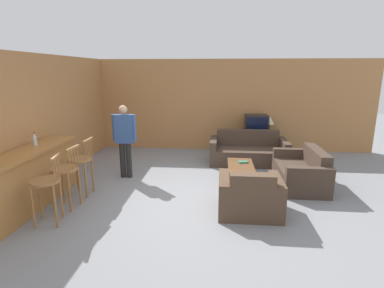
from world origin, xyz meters
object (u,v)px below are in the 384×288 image
bar_chair_near (47,186)px  loveseat_right (302,172)px  table_lamp (270,121)px  bottle (35,140)px  bar_chair_far (81,163)px  tv_unit (255,143)px  armchair_near (250,197)px  coffee_table (241,168)px  book_on_table (243,162)px  person_by_window (125,137)px  bar_chair_mid (65,173)px  tv (256,124)px  couch_far (248,152)px

bar_chair_near → loveseat_right: 4.67m
bar_chair_near → loveseat_right: size_ratio=0.71×
table_lamp → bottle: bearing=-143.3°
bar_chair_far → tv_unit: bearing=42.2°
bar_chair_far → loveseat_right: bar_chair_far is taller
armchair_near → tv_unit: armchair_near is taller
bar_chair_far → tv_unit: bar_chair_far is taller
armchair_near → bar_chair_far: bearing=170.6°
coffee_table → tv_unit: size_ratio=1.04×
bar_chair_near → book_on_table: (3.05, 2.21, -0.22)m
coffee_table → bottle: bottle is taller
bar_chair_near → armchair_near: size_ratio=1.07×
bar_chair_far → person_by_window: person_by_window is taller
loveseat_right → person_by_window: bearing=177.9°
bar_chair_mid → book_on_table: size_ratio=4.65×
coffee_table → tv: size_ratio=1.71×
book_on_table → tv: bearing=76.8°
couch_far → tv_unit: (0.28, 0.91, 0.01)m
tv_unit → couch_far: bearing=-107.2°
tv → book_on_table: 2.23m
bar_chair_far → tv: tv is taller
armchair_near → table_lamp: (0.86, 3.72, 0.65)m
person_by_window → bottle: bearing=-135.4°
bar_chair_near → bottle: size_ratio=4.47×
couch_far → tv_unit: size_ratio=1.89×
bar_chair_mid → loveseat_right: size_ratio=0.71×
tv → table_lamp: bearing=0.5°
tv → bar_chair_near: bearing=-129.3°
bar_chair_near → loveseat_right: bearing=25.1°
armchair_near → coffee_table: bearing=92.2°
bar_chair_far → tv: bearing=42.1°
loveseat_right → bottle: bearing=-167.7°
tv_unit → book_on_table: tv_unit is taller
bar_chair_mid → bottle: size_ratio=4.47×
bar_chair_near → person_by_window: 2.20m
bottle → person_by_window: bearing=44.6°
bottle → bar_chair_mid: bearing=-26.2°
tv_unit → tv: 0.55m
bottle → table_lamp: 5.76m
bottle → book_on_table: (3.75, 1.31, -0.71)m
bar_chair_near → coffee_table: size_ratio=1.02×
bar_chair_mid → loveseat_right: (4.22, 1.42, -0.33)m
person_by_window → table_lamp: bearing=33.4°
bar_chair_near → bar_chair_far: (0.00, 1.12, 0.00)m
bar_chair_far → book_on_table: bearing=19.6°
loveseat_right → book_on_table: 1.20m
tv_unit → tv: bearing=-90.0°
coffee_table → book_on_table: book_on_table is taller
book_on_table → bar_chair_far: bearing=-160.4°
tv_unit → book_on_table: bearing=-103.2°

